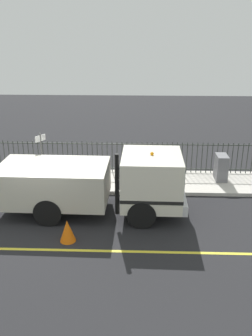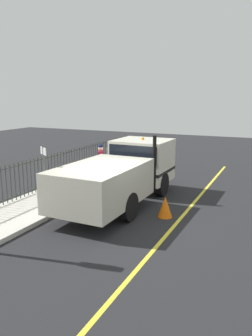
{
  "view_description": "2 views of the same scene",
  "coord_description": "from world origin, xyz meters",
  "px_view_note": "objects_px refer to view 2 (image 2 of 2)",
  "views": [
    {
      "loc": [
        -11.09,
        -3.19,
        6.2
      ],
      "look_at": [
        1.91,
        -2.72,
        1.19
      ],
      "focal_mm": 38.39,
      "sensor_mm": 36.0,
      "label": 1
    },
    {
      "loc": [
        -4.78,
        9.3,
        4.02
      ],
      "look_at": [
        0.91,
        -2.92,
        1.11
      ],
      "focal_mm": 35.77,
      "sensor_mm": 36.0,
      "label": 2
    }
  ],
  "objects_px": {
    "street_sign": "(44,171)",
    "work_truck": "(125,170)",
    "worker_standing": "(101,160)",
    "traffic_cone": "(165,207)",
    "utility_cabinet": "(114,158)"
  },
  "relations": [
    {
      "from": "worker_standing",
      "to": "work_truck",
      "type": "bearing_deg",
      "value": 23.1
    },
    {
      "from": "work_truck",
      "to": "utility_cabinet",
      "type": "distance_m",
      "value": 5.58
    },
    {
      "from": "worker_standing",
      "to": "utility_cabinet",
      "type": "bearing_deg",
      "value": 168.07
    },
    {
      "from": "worker_standing",
      "to": "traffic_cone",
      "type": "height_order",
      "value": "worker_standing"
    },
    {
      "from": "worker_standing",
      "to": "traffic_cone",
      "type": "distance_m",
      "value": 4.68
    },
    {
      "from": "work_truck",
      "to": "street_sign",
      "type": "height_order",
      "value": "work_truck"
    },
    {
      "from": "traffic_cone",
      "to": "street_sign",
      "type": "xyz_separation_m",
      "value": [
        3.69,
        1.65,
        1.23
      ]
    },
    {
      "from": "utility_cabinet",
      "to": "work_truck",
      "type": "bearing_deg",
      "value": 121.24
    },
    {
      "from": "street_sign",
      "to": "work_truck",
      "type": "bearing_deg",
      "value": -123.43
    },
    {
      "from": "utility_cabinet",
      "to": "worker_standing",
      "type": "bearing_deg",
      "value": 106.67
    },
    {
      "from": "traffic_cone",
      "to": "street_sign",
      "type": "relative_size",
      "value": 0.31
    },
    {
      "from": "utility_cabinet",
      "to": "traffic_cone",
      "type": "distance_m",
      "value": 7.5
    },
    {
      "from": "work_truck",
      "to": "worker_standing",
      "type": "height_order",
      "value": "work_truck"
    },
    {
      "from": "utility_cabinet",
      "to": "traffic_cone",
      "type": "height_order",
      "value": "utility_cabinet"
    },
    {
      "from": "work_truck",
      "to": "traffic_cone",
      "type": "xyz_separation_m",
      "value": [
        -1.95,
        0.98,
        -0.89
      ]
    }
  ]
}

